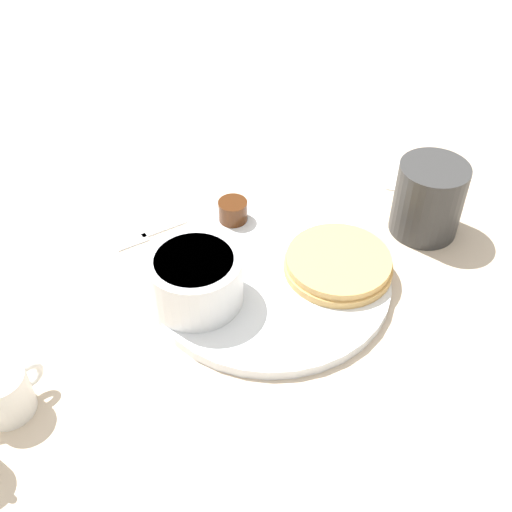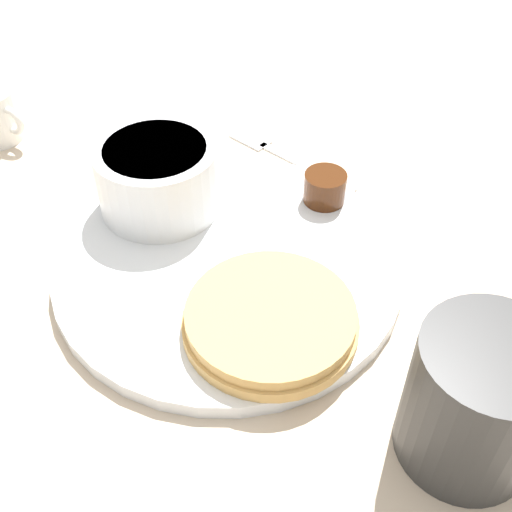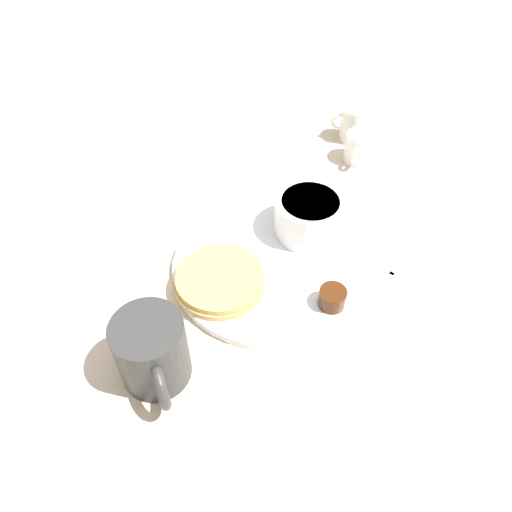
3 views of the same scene
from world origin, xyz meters
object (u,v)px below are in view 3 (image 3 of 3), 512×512
Objects in this scene: plate at (269,266)px; fork at (386,281)px; coffee_mug at (152,353)px; creamer_pitcher_near at (359,148)px; creamer_pitcher_far at (353,123)px; bowl at (309,215)px.

fork is (-0.15, 0.05, -0.00)m from plate.
coffee_mug reaches higher than fork.
creamer_pitcher_far is at bearing -98.20° from creamer_pitcher_near.
coffee_mug is 0.50m from creamer_pitcher_near.
creamer_pitcher_far is at bearing -99.92° from fork.
creamer_pitcher_near is (-0.13, -0.16, -0.02)m from bowl.
bowl is at bearing 57.92° from creamer_pitcher_far.
fork is (-0.31, -0.08, -0.04)m from coffee_mug.
bowl is 0.21m from creamer_pitcher_near.
coffee_mug is 0.55m from creamer_pitcher_far.
creamer_pitcher_far reaches higher than creamer_pitcher_near.
coffee_mug is at bearing 39.88° from plate.
creamer_pitcher_near reaches higher than fork.
bowl reaches higher than fork.
coffee_mug is (0.16, 0.13, 0.04)m from plate.
fork is at bearing 128.08° from bowl.
creamer_pitcher_near is 0.06m from creamer_pitcher_far.
fork is (0.06, 0.33, -0.03)m from creamer_pitcher_far.
coffee_mug is at bearing 39.14° from bowl.
coffee_mug is 0.32m from fork.
bowl is 0.14m from fork.
creamer_pitcher_near is (-0.20, -0.21, 0.02)m from plate.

